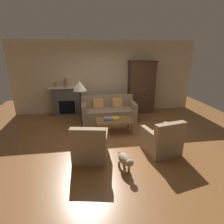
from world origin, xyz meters
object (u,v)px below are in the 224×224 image
at_px(mantel_vase_terracotta, 55,85).
at_px(fruit_bowl, 115,118).
at_px(armchair_near_left, 90,146).
at_px(coffee_table, 114,121).
at_px(armchair_near_right, 162,141).
at_px(dog, 125,160).
at_px(couch, 109,112).
at_px(floor_lamp, 80,89).
at_px(fireplace, 67,100).
at_px(book_stack, 108,119).
at_px(mantel_vase_bronze, 66,82).
at_px(armoire, 141,87).

bearing_deg(mantel_vase_terracotta, fruit_bowl, -43.38).
xyz_separation_m(fruit_bowl, armchair_near_left, (-0.79, -1.35, -0.14)).
xyz_separation_m(coffee_table, armchair_near_right, (0.99, -1.30, -0.05)).
height_order(fruit_bowl, armchair_near_right, armchair_near_right).
relative_size(armchair_near_left, dog, 1.60).
height_order(couch, floor_lamp, floor_lamp).
distance_m(fireplace, mantel_vase_terracotta, 0.74).
bearing_deg(floor_lamp, book_stack, 5.22).
height_order(couch, coffee_table, couch).
bearing_deg(armchair_near_right, floor_lamp, 148.16).
relative_size(armchair_near_left, floor_lamp, 0.55).
xyz_separation_m(fireplace, armchair_near_right, (2.56, -3.21, -0.25)).
xyz_separation_m(armchair_near_right, floor_lamp, (-1.96, 1.22, 1.09)).
relative_size(book_stack, dog, 0.45).
xyz_separation_m(fireplace, book_stack, (1.38, -1.92, -0.10)).
relative_size(fruit_bowl, floor_lamp, 0.18).
height_order(coffee_table, floor_lamp, floor_lamp).
distance_m(book_stack, mantel_vase_bronze, 2.49).
relative_size(fireplace, mantel_vase_terracotta, 7.71).
height_order(couch, mantel_vase_bronze, mantel_vase_bronze).
bearing_deg(couch, dog, -90.44).
bearing_deg(armchair_near_right, fireplace, 128.53).
height_order(fruit_bowl, book_stack, book_stack).
relative_size(fruit_bowl, armchair_near_right, 0.32).
xyz_separation_m(mantel_vase_bronze, dog, (1.51, -3.76, -1.03)).
height_order(floor_lamp, dog, floor_lamp).
relative_size(fireplace, armchair_near_left, 1.41).
relative_size(mantel_vase_terracotta, dog, 0.29).
xyz_separation_m(mantel_vase_bronze, armchair_near_left, (0.81, -3.22, -0.96)).
distance_m(fruit_bowl, floor_lamp, 1.38).
bearing_deg(mantel_vase_terracotta, book_stack, -47.20).
xyz_separation_m(couch, armchair_near_right, (1.03, -2.39, -0.00)).
xyz_separation_m(book_stack, armchair_near_right, (1.17, -1.29, -0.15)).
relative_size(armoire, fruit_bowl, 6.95).
bearing_deg(mantel_vase_bronze, fireplace, 90.00).
relative_size(armoire, dog, 3.68).
bearing_deg(armoire, dog, -111.30).
bearing_deg(mantel_vase_terracotta, armchair_near_left, -69.74).
bearing_deg(armoire, fruit_bowl, -126.81).
bearing_deg(fruit_bowl, armchair_near_left, -120.33).
xyz_separation_m(coffee_table, armchair_near_left, (-0.76, -1.32, -0.05)).
xyz_separation_m(armoire, armchair_near_left, (-2.14, -3.16, -0.71)).
xyz_separation_m(coffee_table, mantel_vase_bronze, (-1.57, 1.90, 0.91)).
relative_size(armoire, couch, 1.06).
distance_m(fireplace, coffee_table, 2.48).
distance_m(mantel_vase_terracotta, mantel_vase_bronze, 0.39).
relative_size(fruit_bowl, armchair_near_left, 0.33).
height_order(fireplace, armchair_near_left, fireplace).
bearing_deg(armoire, fireplace, 178.49).
bearing_deg(fireplace, coffee_table, -50.70).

